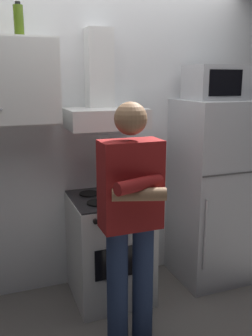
{
  "coord_description": "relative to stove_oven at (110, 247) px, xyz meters",
  "views": [
    {
      "loc": [
        -0.89,
        -2.39,
        1.77
      ],
      "look_at": [
        0.0,
        0.0,
        1.15
      ],
      "focal_mm": 39.35,
      "sensor_mm": 36.0,
      "label": 1
    }
  ],
  "objects": [
    {
      "name": "ground_plane",
      "position": [
        0.05,
        -0.25,
        -0.43
      ],
      "size": [
        7.0,
        7.0,
        0.0
      ],
      "primitive_type": "plane",
      "color": "slate"
    },
    {
      "name": "back_wall_tiled",
      "position": [
        0.05,
        0.35,
        0.92
      ],
      "size": [
        4.8,
        0.1,
        2.7
      ],
      "primitive_type": "cube",
      "color": "white",
      "rests_on": "ground_plane"
    },
    {
      "name": "stove_oven",
      "position": [
        0.0,
        0.0,
        0.0
      ],
      "size": [
        0.6,
        0.62,
        0.87
      ],
      "color": "white",
      "rests_on": "ground_plane"
    },
    {
      "name": "range_hood",
      "position": [
        0.0,
        0.13,
        1.16
      ],
      "size": [
        0.6,
        0.44,
        0.75
      ],
      "color": "white"
    },
    {
      "name": "refrigerator",
      "position": [
        0.95,
        0.0,
        0.37
      ],
      "size": [
        0.6,
        0.62,
        1.6
      ],
      "color": "silver",
      "rests_on": "ground_plane"
    },
    {
      "name": "microwave",
      "position": [
        0.95,
        0.02,
        1.31
      ],
      "size": [
        0.48,
        0.37,
        0.28
      ],
      "color": "#B7BABF",
      "rests_on": "refrigerator"
    },
    {
      "name": "person_standing",
      "position": [
        -0.05,
        -0.61,
        0.47
      ],
      "size": [
        0.38,
        0.33,
        1.64
      ],
      "color": "navy",
      "rests_on": "ground_plane"
    },
    {
      "name": "cooking_pot",
      "position": [
        0.13,
        -0.12,
        0.5
      ],
      "size": [
        0.32,
        0.22,
        0.11
      ],
      "color": "#B7BABF",
      "rests_on": "stove_oven"
    },
    {
      "name": "bottle_olive_oil",
      "position": [
        -0.6,
        0.11,
        1.72
      ],
      "size": [
        0.07,
        0.07,
        0.22
      ],
      "color": "#4C6B19",
      "rests_on": "upper_cabinet"
    }
  ]
}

